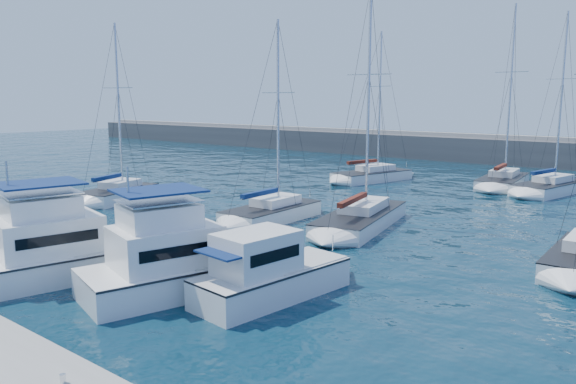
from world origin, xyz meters
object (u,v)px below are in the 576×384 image
Objects in this scene: sailboat_mid_d at (361,219)px; sailboat_back_b at (503,181)px; motor_yacht_port_inner at (65,251)px; motor_yacht_stbd_inner at (181,264)px; sailboat_back_a at (372,176)px; sailboat_mid_a at (118,194)px; motor_yacht_stbd_outer at (267,276)px; sailboat_back_c at (550,187)px; sailboat_mid_c at (272,213)px.

sailboat_mid_d is 0.91× the size of sailboat_back_b.
motor_yacht_stbd_inner is at bearing 33.27° from motor_yacht_port_inner.
sailboat_back_a is (-4.25, 33.95, -0.61)m from motor_yacht_port_inner.
sailboat_mid_a is at bearing -100.06° from sailboat_back_a.
motor_yacht_stbd_outer is (8.90, 3.41, -0.19)m from motor_yacht_port_inner.
sailboat_mid_d is at bearing -94.19° from sailboat_back_c.
sailboat_mid_c is (-9.23, 11.12, -0.43)m from motor_yacht_stbd_outer.
motor_yacht_port_inner is 0.73× the size of sailboat_mid_c.
sailboat_back_b is (-2.16, 34.65, -0.41)m from motor_yacht_stbd_outer.
sailboat_mid_c is 0.87× the size of sailboat_back_c.
sailboat_mid_a is 23.66m from sailboat_back_a.
sailboat_back_a is at bearing 123.38° from motor_yacht_stbd_inner.
sailboat_back_b is at bearing 71.48° from sailboat_mid_c.
sailboat_back_c is at bearing 26.52° from sailboat_mid_a.
sailboat_mid_c reaches higher than motor_yacht_port_inner.
sailboat_back_a is at bearing 119.83° from motor_yacht_stbd_outer.
sailboat_mid_d is at bearing -46.32° from sailboat_back_a.
motor_yacht_stbd_outer is 0.42× the size of sailboat_back_b.
sailboat_back_c is (15.22, 2.99, 0.01)m from sailboat_back_a.
sailboat_mid_d is (-0.33, 14.61, -0.63)m from motor_yacht_stbd_inner.
sailboat_back_a is (10.13, 21.39, -0.01)m from sailboat_mid_a.
sailboat_mid_c is (-5.82, 12.57, -0.62)m from motor_yacht_stbd_inner.
sailboat_back_c reaches higher than sailboat_back_a.
sailboat_mid_c is at bearing -113.33° from sailboat_back_b.
sailboat_mid_d is (5.15, 16.56, -0.63)m from motor_yacht_port_inner.
sailboat_back_c is at bearing 61.42° from sailboat_mid_c.
sailboat_back_c is (10.97, 36.93, -0.61)m from motor_yacht_port_inner.
motor_yacht_port_inner is at bearing -94.79° from sailboat_back_c.
sailboat_mid_c is 0.91× the size of sailboat_back_a.
sailboat_mid_a is 14.18m from sailboat_mid_c.
motor_yacht_stbd_outer is 0.48× the size of sailboat_back_a.
sailboat_mid_a reaches higher than motor_yacht_stbd_outer.
motor_yacht_port_inner is 0.63× the size of sailboat_back_c.
sailboat_mid_d is 1.04× the size of sailboat_back_a.
sailboat_back_c is (5.82, 20.37, 0.02)m from sailboat_mid_d.
motor_yacht_stbd_inner is at bearing -87.16° from sailboat_back_c.
sailboat_back_c is (2.07, 33.52, -0.42)m from motor_yacht_stbd_outer.
sailboat_mid_c reaches higher than motor_yacht_stbd_inner.
sailboat_back_b is at bearing 35.82° from sailboat_back_a.
motor_yacht_stbd_inner is at bearing -57.80° from sailboat_back_a.
motor_yacht_stbd_outer is at bearing -38.81° from sailboat_mid_a.
motor_yacht_port_inner is at bearing -106.64° from sailboat_back_b.
sailboat_back_b is (6.73, 38.06, -0.60)m from motor_yacht_port_inner.
sailboat_mid_d is at bearing 86.33° from motor_yacht_port_inner.
sailboat_mid_d is (19.53, 4.01, -0.02)m from sailboat_mid_a.
motor_yacht_stbd_outer is 14.46m from sailboat_mid_c.
motor_yacht_stbd_outer is 0.46× the size of sailboat_back_c.
sailboat_mid_a is (-19.86, 10.60, -0.61)m from motor_yacht_stbd_inner.
motor_yacht_stbd_outer is at bearing -51.43° from sailboat_back_a.
motor_yacht_port_inner is 0.66× the size of sailboat_back_a.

